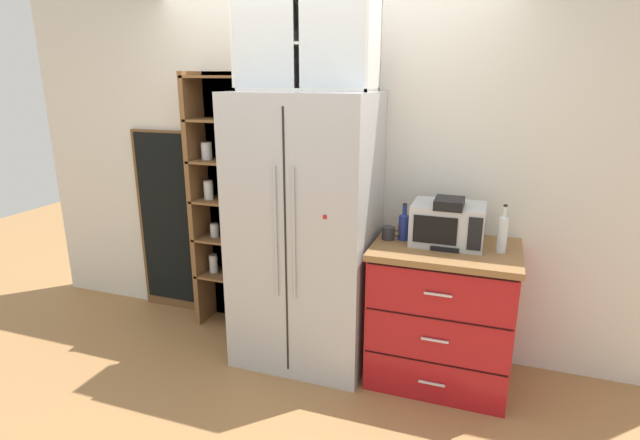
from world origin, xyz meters
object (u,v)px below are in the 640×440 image
chalkboard_menu (170,222)px  bottle_clear (503,231)px  microwave (448,224)px  coffee_maker (448,222)px  refrigerator (306,232)px  bottle_cobalt (404,224)px  mug_charcoal (389,233)px

chalkboard_menu → bottle_clear: bearing=-6.6°
microwave → bottle_clear: size_ratio=1.49×
coffee_maker → microwave: bearing=96.5°
microwave → chalkboard_menu: bearing=173.7°
refrigerator → chalkboard_menu: 1.39m
microwave → bottle_cobalt: bearing=-177.9°
microwave → coffee_maker: (0.00, -0.04, 0.03)m
refrigerator → bottle_cobalt: refrigerator is taller
coffee_maker → bottle_cobalt: 0.28m
refrigerator → bottle_cobalt: (0.65, 0.06, 0.10)m
refrigerator → coffee_maker: size_ratio=5.98×
chalkboard_menu → mug_charcoal: bearing=-8.6°
coffee_maker → bottle_clear: (0.32, -0.01, -0.02)m
coffee_maker → refrigerator: bearing=-178.0°
refrigerator → mug_charcoal: bearing=3.7°
chalkboard_menu → refrigerator: bearing=-13.5°
mug_charcoal → bottle_clear: size_ratio=0.40×
refrigerator → microwave: 0.94m
mug_charcoal → bottle_clear: (0.69, -0.01, 0.09)m
microwave → bottle_clear: 0.33m
mug_charcoal → bottle_cobalt: bottle_cobalt is taller
coffee_maker → bottle_cobalt: bearing=173.4°
refrigerator → bottle_clear: (1.25, 0.02, 0.13)m
chalkboard_menu → coffee_maker: bearing=-7.3°
bottle_clear → bottle_cobalt: bearing=176.1°
microwave → mug_charcoal: size_ratio=3.76×
coffee_maker → mug_charcoal: bearing=179.4°
bottle_clear → bottle_cobalt: size_ratio=1.23×
bottle_clear → bottle_cobalt: 0.60m
refrigerator → mug_charcoal: size_ratio=15.83×
coffee_maker → mug_charcoal: (-0.37, 0.00, -0.11)m
mug_charcoal → bottle_clear: 0.70m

